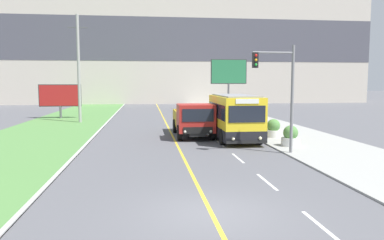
# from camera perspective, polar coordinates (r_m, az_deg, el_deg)

# --- Properties ---
(ground_plane) EXTENTS (300.00, 300.00, 0.00)m
(ground_plane) POSITION_cam_1_polar(r_m,az_deg,el_deg) (11.40, 2.97, -13.99)
(ground_plane) COLOR #56565B
(lane_marking_centre) EXTENTS (2.88, 140.00, 0.01)m
(lane_marking_centre) POSITION_cam_1_polar(r_m,az_deg,el_deg) (12.80, 3.27, -11.74)
(lane_marking_centre) COLOR gold
(lane_marking_centre) RESTS_ON ground_plane
(apartment_block_background) EXTENTS (80.00, 8.04, 21.74)m
(apartment_block_background) POSITION_cam_1_polar(r_m,az_deg,el_deg) (71.06, -5.61, 11.40)
(apartment_block_background) COLOR beige
(apartment_block_background) RESTS_ON ground_plane
(city_bus) EXTENTS (2.65, 6.04, 3.02)m
(city_bus) POSITION_cam_1_polar(r_m,az_deg,el_deg) (24.88, 6.57, 0.36)
(city_bus) COLOR yellow
(city_bus) RESTS_ON ground_plane
(dump_truck) EXTENTS (2.51, 6.73, 2.39)m
(dump_truck) POSITION_cam_1_polar(r_m,az_deg,el_deg) (26.11, 0.28, -0.07)
(dump_truck) COLOR black
(dump_truck) RESTS_ON ground_plane
(car_distant) EXTENTS (1.80, 4.30, 1.45)m
(car_distant) POSITION_cam_1_polar(r_m,az_deg,el_deg) (40.11, 1.67, 1.23)
(car_distant) COLOR silver
(car_distant) RESTS_ON ground_plane
(utility_pole_far) EXTENTS (1.80, 0.28, 10.20)m
(utility_pole_far) POSITION_cam_1_polar(r_m,az_deg,el_deg) (37.39, -16.88, 7.51)
(utility_pole_far) COLOR #9E9E99
(utility_pole_far) RESTS_ON ground_plane
(traffic_light_mast) EXTENTS (2.28, 0.32, 5.80)m
(traffic_light_mast) POSITION_cam_1_polar(r_m,az_deg,el_deg) (20.40, 13.36, 5.17)
(traffic_light_mast) COLOR slate
(traffic_light_mast) RESTS_ON ground_plane
(billboard_large) EXTENTS (4.29, 0.24, 6.57)m
(billboard_large) POSITION_cam_1_polar(r_m,az_deg,el_deg) (44.81, 5.62, 7.05)
(billboard_large) COLOR #59595B
(billboard_large) RESTS_ON ground_plane
(billboard_small) EXTENTS (4.40, 0.24, 3.64)m
(billboard_small) POSITION_cam_1_polar(r_m,az_deg,el_deg) (42.39, -19.46, 3.47)
(billboard_small) COLOR #59595B
(billboard_small) RESTS_ON ground_plane
(planter_round_near) EXTENTS (1.09, 1.09, 1.23)m
(planter_round_near) POSITION_cam_1_polar(r_m,az_deg,el_deg) (23.01, 14.78, -2.52)
(planter_round_near) COLOR silver
(planter_round_near) RESTS_ON sidewalk_right
(planter_round_second) EXTENTS (1.14, 1.14, 1.24)m
(planter_round_second) POSITION_cam_1_polar(r_m,az_deg,el_deg) (26.55, 12.30, -1.37)
(planter_round_second) COLOR silver
(planter_round_second) RESTS_ON sidewalk_right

